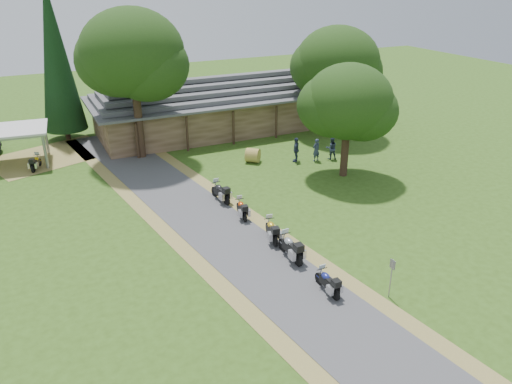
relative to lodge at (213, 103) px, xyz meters
name	(u,v)px	position (x,y,z in m)	size (l,w,h in m)	color
ground	(281,281)	(-6.00, -24.00, -2.45)	(120.00, 120.00, 0.00)	#304D15
driveway	(237,245)	(-6.50, -20.00, -2.45)	(46.00, 46.00, 0.00)	#424245
lodge	(213,103)	(0.00, 0.00, 0.00)	(21.40, 9.40, 4.90)	brown
carport	(4,147)	(-17.18, -1.64, -1.08)	(6.31, 4.21, 2.73)	silver
motorcycle_row_a	(328,281)	(-4.51, -25.61, -1.88)	(1.68, 0.55, 1.15)	navy
motorcycle_row_b	(290,246)	(-4.60, -22.38, -1.76)	(2.01, 0.65, 1.37)	#94969A
motorcycle_row_c	(272,229)	(-4.57, -20.27, -1.83)	(1.83, 0.60, 1.25)	gold
motorcycle_row_d	(242,208)	(-4.90, -17.08, -1.87)	(1.69, 0.55, 1.15)	#BC3D0C
motorcycle_row_e	(220,191)	(-5.19, -14.44, -1.80)	(1.91, 0.62, 1.31)	black
motorcycle_carport_a	(36,162)	(-15.28, -3.56, -1.88)	(1.67, 0.55, 1.15)	#DCB00A
person_a	(316,148)	(4.06, -10.89, -1.43)	(0.58, 0.42, 2.05)	#2E3654
person_b	(332,146)	(5.33, -11.04, -1.42)	(0.59, 0.42, 2.06)	#2E3654
person_c	(296,148)	(2.62, -10.35, -1.34)	(0.63, 0.45, 2.21)	#2E3654
hay_bale	(253,155)	(-0.39, -9.05, -1.92)	(1.07, 1.07, 0.98)	olive
sign_post	(391,279)	(-2.25, -27.14, -1.48)	(0.35, 0.06, 1.93)	gray
oak_lodge_left	(134,74)	(-7.68, -4.28, 3.94)	(7.51, 7.51, 12.78)	black
oak_lodge_right	(336,77)	(9.21, -5.48, 2.55)	(7.19, 7.19, 9.99)	black
oak_driveway	(347,116)	(4.26, -14.23, 1.84)	(5.97, 5.97, 8.57)	black
cedar_near	(56,61)	(-12.31, 2.91, 4.12)	(3.51, 3.51, 13.15)	black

